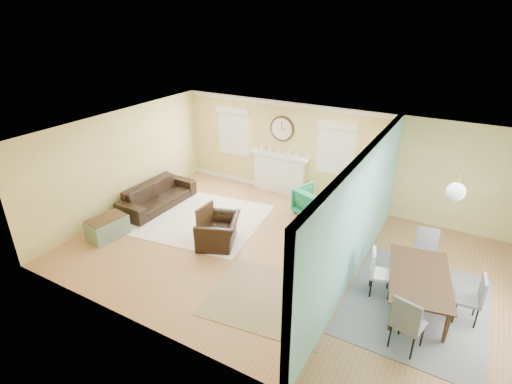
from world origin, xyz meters
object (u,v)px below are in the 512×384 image
sofa (157,195)px  green_chair (313,202)px  eames_chair (219,231)px  credenza (358,225)px  dining_table (419,291)px

sofa → green_chair: green_chair is taller
eames_chair → credenza: bearing=99.0°
eames_chair → dining_table: eames_chair is taller
green_chair → credenza: 1.52m
green_chair → credenza: bearing=175.0°
eames_chair → dining_table: size_ratio=0.56×
green_chair → dining_table: green_chair is taller
sofa → credenza: (5.11, 0.92, 0.08)m
sofa → dining_table: sofa is taller
green_chair → eames_chair: bearing=82.7°
green_chair → dining_table: bearing=163.7°
credenza → green_chair: bearing=153.5°
sofa → green_chair: size_ratio=2.78×
sofa → green_chair: (3.75, 1.60, 0.04)m
credenza → sofa: bearing=-169.8°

